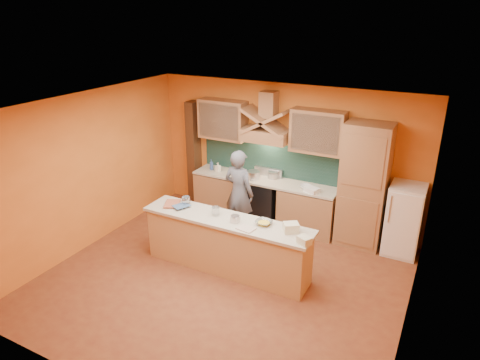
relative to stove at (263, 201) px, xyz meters
The scene contains 36 objects.
floor 2.27m from the stove, 82.23° to the right, with size 5.50×5.00×0.01m, color brown.
ceiling 3.23m from the stove, 82.23° to the right, with size 5.50×5.00×0.01m, color white.
wall_back 1.04m from the stove, 45.00° to the left, with size 5.50×0.02×2.80m, color orange.
wall_front 4.80m from the stove, 86.35° to the right, with size 5.50×0.02×2.80m, color orange.
wall_left 3.43m from the stove, 138.08° to the right, with size 0.02×5.00×2.80m, color orange.
wall_right 3.88m from the stove, 35.80° to the right, with size 0.02×5.00×2.80m, color orange.
base_cabinet_left 0.95m from the stove, behind, with size 1.10×0.60×0.86m, color #A4724B.
base_cabinet_right 0.95m from the stove, ahead, with size 1.10×0.60×0.86m, color #A4724B.
counter_top 0.45m from the stove, behind, with size 3.00×0.62×0.04m, color beige.
stove is the anchor object (origin of this frame).
backsplash 0.85m from the stove, 90.00° to the left, with size 3.00×0.03×0.70m, color #17342F.
range_hood 1.37m from the stove, 90.00° to the left, with size 0.92×0.50×0.24m, color #A4724B.
hood_chimney 1.96m from the stove, 90.00° to the left, with size 0.30×0.30×0.50m, color #A4724B.
upper_cabinet_left 1.85m from the stove, behind, with size 1.00×0.35×0.80m, color #A4724B.
upper_cabinet_right 1.85m from the stove, ahead, with size 1.00×0.35×0.80m, color #A4724B.
pantry_column 2.07m from the stove, ahead, with size 0.80×0.60×2.30m, color #A4724B.
fridge 2.71m from the stove, ahead, with size 0.58×0.60×1.30m, color white.
trim_column_left 1.89m from the stove, behind, with size 0.20×0.30×2.30m, color #472816.
island_body 1.91m from the stove, 83.99° to the right, with size 2.80×0.55×0.88m, color tan.
island_top 1.97m from the stove, 83.99° to the right, with size 2.90×0.62×0.05m, color beige.
person 0.83m from the stove, 105.85° to the right, with size 0.62×0.41×1.70m, color slate.
pot_large 0.57m from the stove, 161.47° to the right, with size 0.24×0.24×0.16m, color silver.
pot_small 0.56m from the stove, 46.40° to the left, with size 0.21×0.21×0.14m, color #B4B3BA.
soap_bottle_a 1.18m from the stove, behind, with size 0.09×0.09×0.19m, color white.
soap_bottle_b 1.35m from the stove, behind, with size 0.09×0.09×0.23m, color #375699.
bowl_back 1.03m from the stove, ahead, with size 0.22×0.22×0.07m, color silver.
dish_rack 1.19m from the stove, ahead, with size 0.25×0.19×0.09m, color white.
book_lower 2.23m from the stove, 117.45° to the right, with size 0.26×0.35×0.03m, color #A7553B.
book_upper 2.07m from the stove, 112.57° to the right, with size 0.20×0.27×0.02m, color #40608D.
jar_large 1.97m from the stove, 110.71° to the right, with size 0.14×0.14×0.15m, color silver.
jar_small 1.95m from the stove, 90.68° to the right, with size 0.13×0.13×0.14m, color silver.
kitchen_scale 2.06m from the stove, 78.79° to the right, with size 0.12×0.12×0.10m, color silver.
mixing_bowl 2.05m from the stove, 65.62° to the right, with size 0.25×0.25×0.06m, color white.
cloth 2.22m from the stove, 72.85° to the right, with size 0.27×0.20×0.02m, color beige.
grocery_bag_a 2.30m from the stove, 55.05° to the right, with size 0.22×0.18×0.14m, color beige.
grocery_bag_b 2.67m from the stove, 52.78° to the right, with size 0.19×0.15×0.11m, color beige.
Camera 1 is at (2.93, -5.06, 4.08)m, focal length 32.00 mm.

